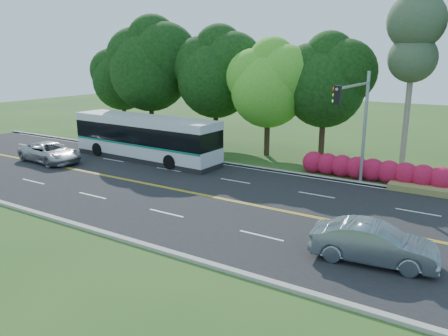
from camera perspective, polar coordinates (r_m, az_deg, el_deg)
The scene contains 12 objects.
ground at distance 25.17m, azimuth -1.60°, elevation -3.80°, with size 120.00×120.00×0.00m, color #284C19.
road at distance 25.17m, azimuth -1.60°, elevation -3.78°, with size 60.00×14.00×0.02m, color black.
curb_north at distance 31.11m, azimuth 5.69°, elevation -0.14°, with size 60.00×0.30×0.15m, color #9E9B8F.
curb_south at distance 19.97m, azimuth -13.15°, elevation -8.96°, with size 60.00×0.30×0.15m, color #9E9B8F.
grass_verge at distance 32.74m, azimuth 7.13°, elevation 0.51°, with size 60.00×4.00×0.10m, color #284C19.
lane_markings at distance 25.21m, azimuth -1.78°, elevation -3.72°, with size 57.60×13.82×0.00m.
tree_row at distance 36.95m, azimuth 2.14°, elevation 12.66°, with size 44.70×9.10×13.84m.
bougainvillea_hedge at distance 29.58m, azimuth 19.16°, elevation -0.38°, with size 9.50×2.25×1.50m.
traffic_signal at distance 26.38m, azimuth 17.02°, elevation 6.84°, with size 0.42×6.10×7.00m.
transit_bus at distance 34.34m, azimuth -10.26°, elevation 3.83°, with size 12.95×3.33×3.36m.
sedan at distance 18.19m, azimuth 18.93°, elevation -9.28°, with size 1.66×4.76×1.57m, color slate.
suv at distance 35.65m, azimuth -21.79°, elevation 1.92°, with size 2.50×5.43×1.51m, color #ADAEB1.
Camera 1 is at (13.25, -19.89, 7.89)m, focal length 35.00 mm.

